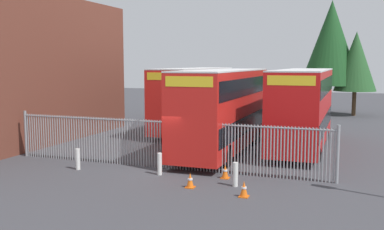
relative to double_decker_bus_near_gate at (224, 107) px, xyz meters
The scene contains 13 objects.
ground_plane 4.48m from the double_decker_bus_near_gate, 115.28° to the left, with size 100.00×100.00×0.00m, color #3D3D42.
palisade_fence 5.03m from the double_decker_bus_near_gate, 109.40° to the right, with size 15.37×0.14×2.35m.
double_decker_bus_near_gate is the anchor object (origin of this frame).
double_decker_bus_behind_fence_left 4.66m from the double_decker_bus_near_gate, 33.94° to the left, with size 2.54×10.81×4.42m.
double_decker_bus_behind_fence_right 7.58m from the double_decker_bus_near_gate, 121.70° to the left, with size 2.54×10.81×4.42m.
bollard_near_left 8.20m from the double_decker_bus_near_gate, 129.29° to the right, with size 0.20×0.20×0.95m, color silver.
bollard_center_front 6.21m from the double_decker_bus_near_gate, 101.68° to the right, with size 0.20×0.20×0.95m, color silver.
bollard_near_right 7.09m from the double_decker_bus_near_gate, 70.22° to the right, with size 0.20×0.20×0.95m, color silver.
traffic_cone_by_gate 7.55m from the double_decker_bus_near_gate, 84.24° to the right, with size 0.34×0.34×0.59m.
traffic_cone_mid_forecourt 8.48m from the double_decker_bus_near_gate, 68.95° to the right, with size 0.34×0.34×0.59m.
traffic_cone_near_kerb 6.02m from the double_decker_bus_near_gate, 73.34° to the right, with size 0.34×0.34×0.59m.
tree_tall_back 21.28m from the double_decker_bus_near_gate, 71.93° to the left, with size 3.73×3.73×7.59m.
tree_short_side 21.70m from the double_decker_bus_near_gate, 78.25° to the left, with size 5.46×5.46×10.53m.
Camera 1 is at (8.11, -18.23, 4.77)m, focal length 41.60 mm.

